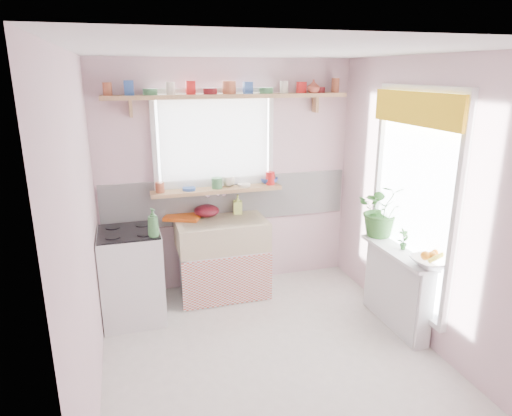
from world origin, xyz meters
name	(u,v)px	position (x,y,z in m)	size (l,w,h in m)	color
room	(310,177)	(0.66, 0.86, 1.37)	(3.20, 3.20, 3.20)	silver
sink_unit	(222,258)	(-0.15, 1.29, 0.43)	(0.95, 0.65, 1.11)	white
cooker	(132,275)	(-1.10, 1.05, 0.46)	(0.58, 0.58, 0.93)	white
radiator_ledge	(397,287)	(1.30, 0.20, 0.40)	(0.22, 0.95, 0.78)	white
windowsill	(217,190)	(-0.15, 1.48, 1.14)	(1.40, 0.22, 0.04)	tan
pine_shelf	(229,96)	(0.00, 1.47, 2.12)	(2.52, 0.24, 0.04)	tan
shelf_crockery	(228,89)	(-0.02, 1.47, 2.19)	(2.47, 0.11, 0.12)	#A55133
sill_crockery	(217,183)	(-0.15, 1.48, 1.22)	(1.35, 0.11, 0.12)	#A55133
dish_tray	(183,217)	(-0.53, 1.50, 0.87)	(0.37, 0.28, 0.04)	#CE5212
colander	(207,211)	(-0.27, 1.50, 0.91)	(0.28, 0.28, 0.13)	#5A0F1B
jade_plant	(382,210)	(1.33, 0.60, 1.05)	(0.49, 0.43, 0.55)	#33692A
fruit_bowl	(431,262)	(1.33, -0.20, 0.81)	(0.32, 0.32, 0.08)	silver
herb_pot	(404,239)	(1.33, 0.21, 0.88)	(0.11, 0.07, 0.20)	#2C6227
soap_bottle_sink	(238,204)	(0.08, 1.50, 0.96)	(0.10, 0.10, 0.21)	#CAE063
sill_cup	(228,181)	(-0.01, 1.54, 1.21)	(0.14, 0.14, 0.11)	beige
sill_bowl	(269,180)	(0.45, 1.54, 1.19)	(0.20, 0.20, 0.06)	#3855B7
shelf_vase	(313,86)	(0.90, 1.41, 2.21)	(0.13, 0.13, 0.14)	#A14231
cooker_bottle	(153,223)	(-0.88, 0.83, 1.05)	(0.10, 0.10, 0.27)	#3E7C42
fruit	(432,255)	(1.34, -0.19, 0.88)	(0.20, 0.14, 0.10)	orange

